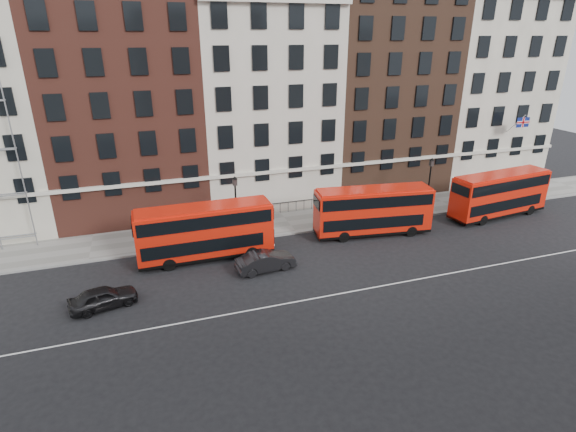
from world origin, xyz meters
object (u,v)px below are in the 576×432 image
object	(u,v)px
bus_d	(499,194)
car_front	(266,261)
bus_c	(373,210)
traffic_light	(506,180)
car_rear	(103,298)
bus_b	(205,231)

from	to	relation	value
bus_d	car_front	distance (m)	23.55
bus_c	car_front	xyz separation A→B (m)	(-10.21, -3.21, -1.49)
traffic_light	car_rear	bearing A→B (deg)	-168.94
bus_d	car_front	xyz separation A→B (m)	(-23.28, -3.20, -1.53)
car_front	traffic_light	world-z (taller)	traffic_light
car_rear	car_front	xyz separation A→B (m)	(10.89, 1.41, 0.02)
bus_b	bus_d	world-z (taller)	bus_b
car_rear	bus_d	bearing A→B (deg)	-95.63
car_front	traffic_light	size ratio (longest dim) A/B	1.32
car_front	traffic_light	distance (m)	27.24
bus_b	bus_d	size ratio (longest dim) A/B	0.99
bus_c	bus_d	bearing A→B (deg)	7.47
bus_c	bus_d	xyz separation A→B (m)	(13.07, -0.01, 0.04)
bus_d	traffic_light	world-z (taller)	bus_d
bus_b	car_front	size ratio (longest dim) A/B	2.33
bus_c	car_rear	xyz separation A→B (m)	(-21.10, -4.62, -1.51)
bus_c	bus_d	world-z (taller)	bus_d
bus_c	traffic_light	bearing A→B (deg)	16.87
bus_c	bus_d	distance (m)	13.07
bus_b	traffic_light	distance (m)	30.46
bus_d	bus_c	bearing A→B (deg)	173.47
traffic_light	bus_c	bearing A→B (deg)	-170.64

